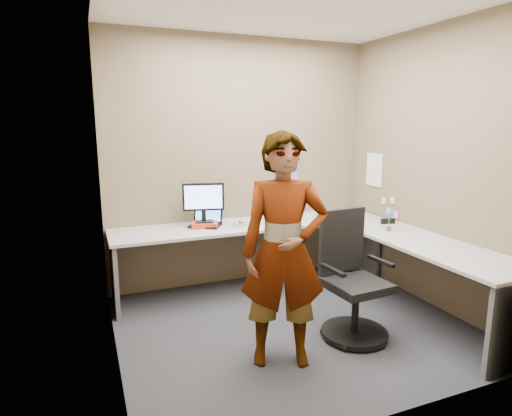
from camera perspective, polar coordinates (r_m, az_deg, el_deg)
name	(u,v)px	position (r m, az deg, el deg)	size (l,w,h in m)	color
ground	(293,325)	(3.99, 4.95, -15.34)	(3.00, 3.00, 0.00)	#222327
wall_back	(242,163)	(4.78, -1.89, 6.05)	(3.00, 3.00, 0.00)	brown
wall_right	(434,169)	(4.49, 22.66, 4.84)	(2.70, 2.70, 0.00)	brown
wall_left	(106,186)	(3.20, -19.32, 2.81)	(2.70, 2.70, 0.00)	brown
ceiling	(299,3)	(3.68, 5.73, 25.59)	(3.00, 3.00, 0.00)	white
desk	(316,246)	(4.29, 7.96, -5.04)	(2.98, 2.58, 0.73)	#A2A2A2
paper_ream	(204,225)	(4.44, -6.89, -2.20)	(0.26, 0.19, 0.05)	red
monitor	(203,199)	(4.40, -7.03, 1.18)	(0.42, 0.16, 0.40)	black
laptop	(206,220)	(4.50, -6.62, -1.62)	(0.40, 0.39, 0.22)	black
trackball_mouse	(240,224)	(4.42, -2.16, -2.20)	(0.12, 0.08, 0.07)	#B7B7BC
origami	(258,225)	(4.38, 0.29, -2.26)	(0.10, 0.10, 0.06)	white
stapler	(388,221)	(4.77, 17.17, -1.68)	(0.15, 0.04, 0.06)	black
flower	(389,217)	(4.43, 17.33, -1.12)	(0.07, 0.07, 0.22)	brown
calendar_purple	(287,166)	(4.99, 4.12, 5.67)	(0.30, 0.01, 0.40)	#846BB7
calendar_white	(374,170)	(5.16, 15.49, 4.92)	(0.01, 0.28, 0.38)	white
sticky_note_a	(393,200)	(4.93, 17.77, 0.99)	(0.01, 0.07, 0.07)	#F2E059
sticky_note_b	(389,211)	(5.00, 17.31, -0.38)	(0.01, 0.07, 0.07)	pink
sticky_note_c	(396,215)	(4.91, 18.18, -0.87)	(0.01, 0.07, 0.07)	pink
sticky_note_d	(384,201)	(5.05, 16.67, 0.94)	(0.01, 0.07, 0.07)	#F2E059
office_chair	(351,287)	(3.75, 12.60, -10.20)	(0.56, 0.56, 1.05)	black
person	(284,251)	(3.14, 3.75, -5.78)	(0.63, 0.42, 1.73)	#999399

